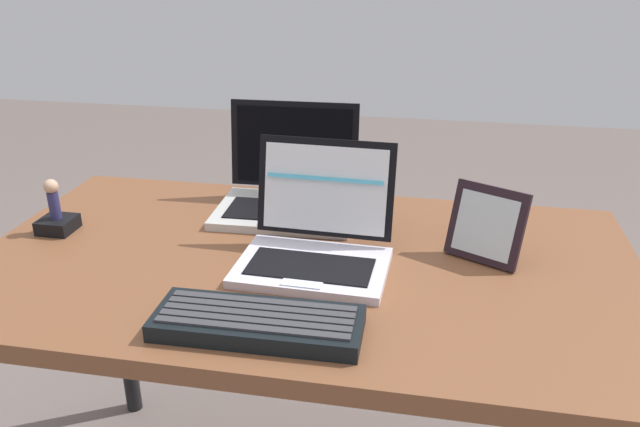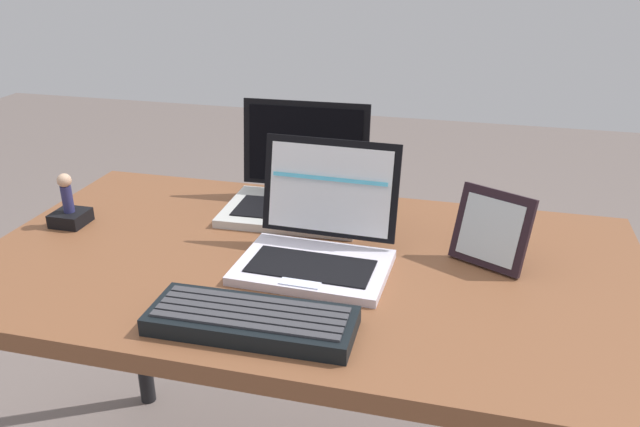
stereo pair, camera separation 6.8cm
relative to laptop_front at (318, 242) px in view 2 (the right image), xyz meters
name	(u,v)px [view 2 (the right image)]	position (x,y,z in m)	size (l,w,h in m)	color
desk	(307,289)	(-0.03, 0.01, -0.12)	(1.35, 0.76, 0.75)	brown
laptop_front	(318,242)	(0.00, 0.00, 0.00)	(0.30, 0.26, 0.23)	silver
laptop_rear	(297,190)	(-0.12, 0.25, 0.00)	(0.33, 0.26, 0.24)	beige
external_keyboard	(252,320)	(-0.05, -0.26, -0.03)	(0.35, 0.13, 0.04)	black
photo_frame	(491,229)	(0.33, 0.08, 0.03)	(0.16, 0.12, 0.15)	black
figurine_stand	(71,218)	(-0.60, 0.04, -0.03)	(0.07, 0.07, 0.03)	black
figurine	(66,191)	(-0.60, 0.04, 0.04)	(0.03, 0.03, 0.09)	navy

